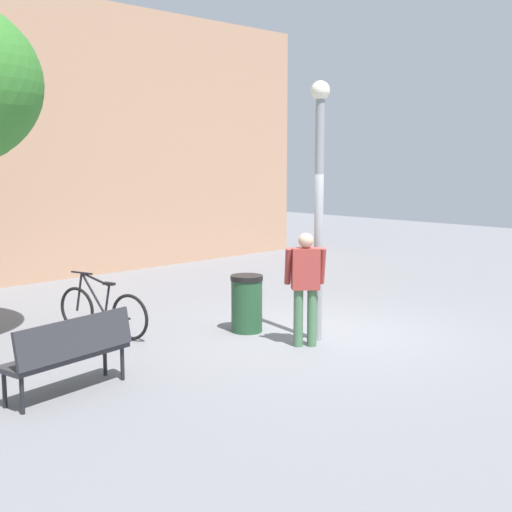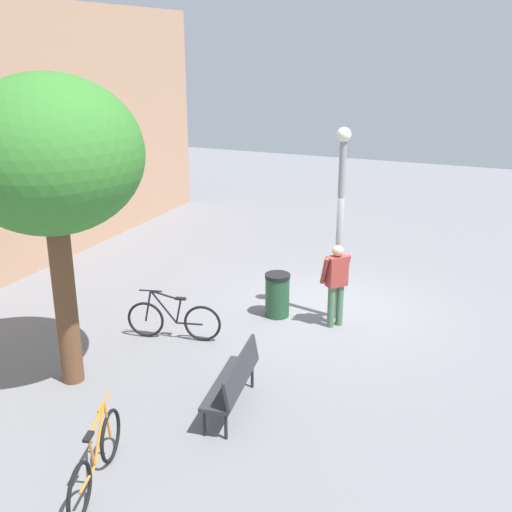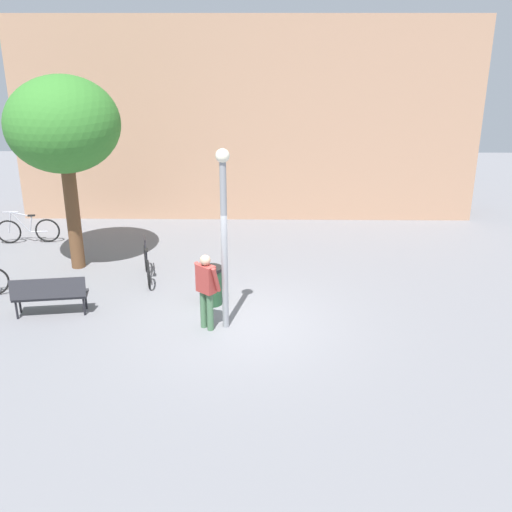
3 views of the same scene
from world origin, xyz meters
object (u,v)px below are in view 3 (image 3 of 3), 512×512
lamppost (224,226)px  trash_bin (212,285)px  person_by_lamppost (206,287)px  park_bench (49,293)px  bicycle_black (147,265)px  plaza_tree (63,126)px  bicycle_silver (28,230)px

lamppost → trash_bin: (-0.39, 1.13, -1.82)m
person_by_lamppost → park_bench: (-3.51, 0.55, -0.42)m
park_bench → trash_bin: bearing=10.7°
bicycle_black → lamppost: bearing=-50.1°
plaza_tree → trash_bin: 5.40m
person_by_lamppost → plaza_tree: (-3.72, 3.41, 2.74)m
person_by_lamppost → bicycle_black: bearing=123.5°
person_by_lamppost → plaza_tree: bearing=137.6°
trash_bin → lamppost: bearing=-71.1°
plaza_tree → trash_bin: size_ratio=5.45×
person_by_lamppost → trash_bin: 1.32m
bicycle_silver → trash_bin: 6.98m
bicycle_silver → bicycle_black: size_ratio=1.02×
lamppost → bicycle_black: (-2.13, 2.55, -1.89)m
bicycle_black → bicycle_silver: bearing=146.6°
lamppost → park_bench: (-3.89, 0.47, -1.73)m
park_bench → bicycle_silver: size_ratio=0.92×
lamppost → bicycle_black: lamppost is taller
plaza_tree → bicycle_silver: size_ratio=2.73×
bicycle_silver → lamppost: bearing=-40.2°
park_bench → lamppost: bearing=-6.8°
lamppost → park_bench: lamppost is taller
person_by_lamppost → trash_bin: (0.00, 1.22, -0.51)m
park_bench → bicycle_black: size_ratio=0.93×
lamppost → plaza_tree: (-4.11, 3.32, 1.43)m
bicycle_black → trash_bin: 2.25m
plaza_tree → person_by_lamppost: bearing=-42.4°
plaza_tree → bicycle_silver: (-1.98, 1.84, -3.32)m
bicycle_silver → trash_bin: bearing=-35.2°
park_bench → plaza_tree: plaza_tree is taller
lamppost → plaza_tree: bearing=141.1°
person_by_lamppost → trash_bin: bearing=90.0°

